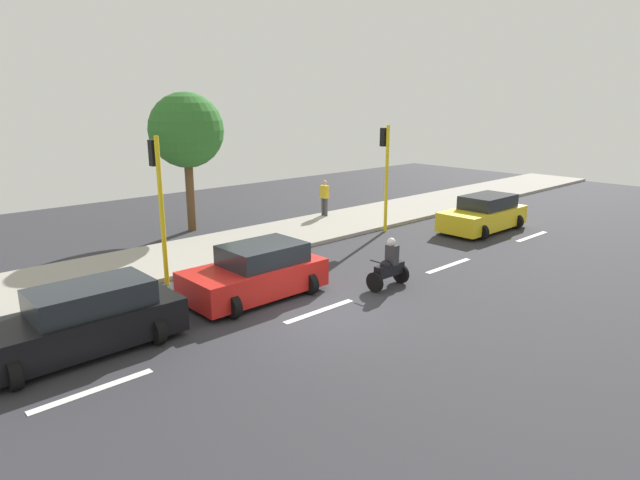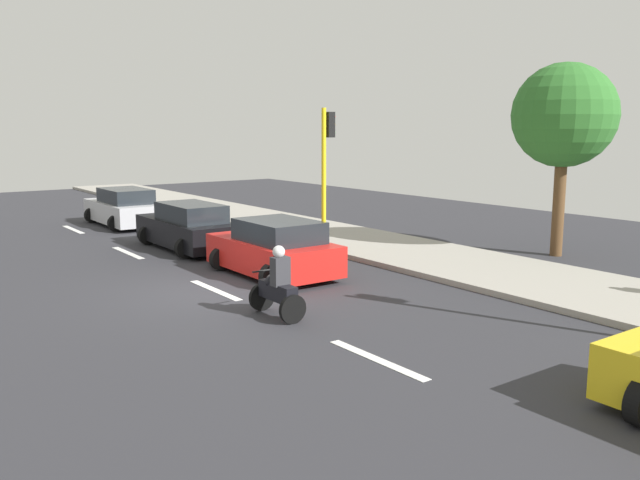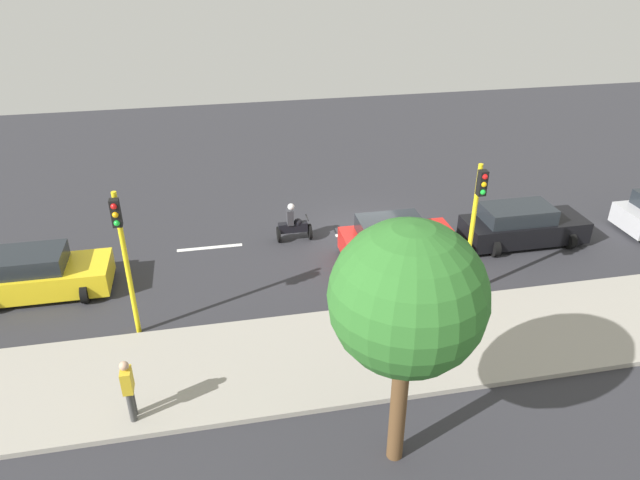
{
  "view_description": "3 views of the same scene",
  "coord_description": "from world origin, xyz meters",
  "px_view_note": "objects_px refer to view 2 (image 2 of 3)",
  "views": [
    {
      "loc": [
        -9.88,
        9.1,
        5.48
      ],
      "look_at": [
        2.28,
        -2.12,
        1.17
      ],
      "focal_mm": 30.12,
      "sensor_mm": 36.0,
      "label": 1
    },
    {
      "loc": [
        -7.06,
        -14.06,
        3.89
      ],
      "look_at": [
        1.77,
        -1.92,
        1.33
      ],
      "focal_mm": 36.84,
      "sensor_mm": 36.0,
      "label": 2
    },
    {
      "loc": [
        19.38,
        -5.69,
        10.57
      ],
      "look_at": [
        2.18,
        -2.25,
        1.09
      ],
      "focal_mm": 32.74,
      "sensor_mm": 36.0,
      "label": 3
    }
  ],
  "objects_px": {
    "car_red": "(274,249)",
    "street_tree_south": "(564,116)",
    "car_black": "(188,228)",
    "traffic_light_midblock": "(326,161)",
    "motorcycle": "(277,287)",
    "car_silver": "(124,208)"
  },
  "relations": [
    {
      "from": "motorcycle",
      "to": "traffic_light_midblock",
      "type": "relative_size",
      "value": 0.34
    },
    {
      "from": "car_red",
      "to": "street_tree_south",
      "type": "bearing_deg",
      "value": -18.03
    },
    {
      "from": "street_tree_south",
      "to": "car_silver",
      "type": "bearing_deg",
      "value": 121.32
    },
    {
      "from": "car_black",
      "to": "traffic_light_midblock",
      "type": "xyz_separation_m",
      "value": [
        2.99,
        -3.52,
        2.22
      ]
    },
    {
      "from": "car_silver",
      "to": "traffic_light_midblock",
      "type": "height_order",
      "value": "traffic_light_midblock"
    },
    {
      "from": "traffic_light_midblock",
      "to": "car_black",
      "type": "bearing_deg",
      "value": 130.29
    },
    {
      "from": "car_black",
      "to": "motorcycle",
      "type": "distance_m",
      "value": 8.56
    },
    {
      "from": "street_tree_south",
      "to": "car_black",
      "type": "bearing_deg",
      "value": 138.5
    },
    {
      "from": "car_red",
      "to": "street_tree_south",
      "type": "height_order",
      "value": "street_tree_south"
    },
    {
      "from": "car_silver",
      "to": "car_black",
      "type": "height_order",
      "value": "same"
    },
    {
      "from": "car_silver",
      "to": "car_red",
      "type": "bearing_deg",
      "value": -89.72
    },
    {
      "from": "car_red",
      "to": "traffic_light_midblock",
      "type": "relative_size",
      "value": 0.89
    },
    {
      "from": "car_silver",
      "to": "motorcycle",
      "type": "xyz_separation_m",
      "value": [
        -2.0,
        -14.74,
        -0.07
      ]
    },
    {
      "from": "car_silver",
      "to": "traffic_light_midblock",
      "type": "distance_m",
      "value": 10.54
    },
    {
      "from": "street_tree_south",
      "to": "traffic_light_midblock",
      "type": "bearing_deg",
      "value": 143.82
    },
    {
      "from": "car_black",
      "to": "car_silver",
      "type": "bearing_deg",
      "value": 88.67
    },
    {
      "from": "car_black",
      "to": "car_red",
      "type": "bearing_deg",
      "value": -87.66
    },
    {
      "from": "street_tree_south",
      "to": "motorcycle",
      "type": "bearing_deg",
      "value": -176.62
    },
    {
      "from": "motorcycle",
      "to": "car_silver",
      "type": "bearing_deg",
      "value": 82.28
    },
    {
      "from": "car_red",
      "to": "traffic_light_midblock",
      "type": "distance_m",
      "value": 3.84
    },
    {
      "from": "car_black",
      "to": "motorcycle",
      "type": "relative_size",
      "value": 2.97
    },
    {
      "from": "car_red",
      "to": "street_tree_south",
      "type": "distance_m",
      "value": 9.64
    }
  ]
}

